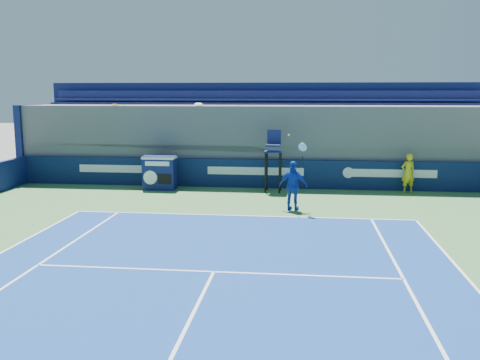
# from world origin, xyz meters

# --- Properties ---
(ball_person) EXTENTS (0.66, 0.53, 1.57)m
(ball_person) POSITION_xyz_m (6.10, 16.63, 0.80)
(ball_person) COLOR gold
(ball_person) RESTS_ON apron
(back_hoarding) EXTENTS (20.40, 0.21, 1.20)m
(back_hoarding) POSITION_xyz_m (0.00, 17.10, 0.60)
(back_hoarding) COLOR #0B1841
(back_hoarding) RESTS_ON ground
(match_clock) EXTENTS (1.33, 0.74, 1.40)m
(match_clock) POSITION_xyz_m (-3.86, 16.24, 0.74)
(match_clock) COLOR #101652
(match_clock) RESTS_ON ground
(umpire_chair) EXTENTS (0.73, 0.73, 2.48)m
(umpire_chair) POSITION_xyz_m (0.79, 16.26, 1.53)
(umpire_chair) COLOR black
(umpire_chair) RESTS_ON ground
(tennis_player) EXTENTS (1.05, 0.67, 2.57)m
(tennis_player) POSITION_xyz_m (1.64, 12.93, 0.85)
(tennis_player) COLOR #1439A9
(tennis_player) RESTS_ON apron
(stadium_seating) EXTENTS (21.00, 4.05, 4.40)m
(stadium_seating) POSITION_xyz_m (-0.02, 19.15, 1.83)
(stadium_seating) COLOR #59595E
(stadium_seating) RESTS_ON ground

